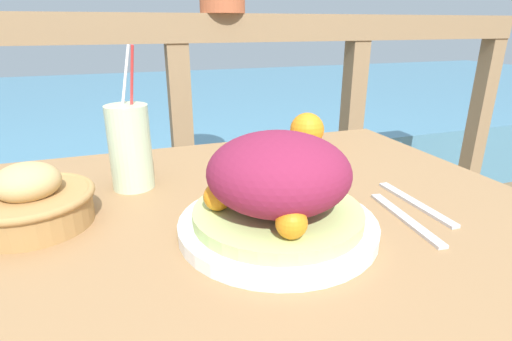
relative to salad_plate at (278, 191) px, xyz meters
name	(u,v)px	position (x,y,z in m)	size (l,w,h in m)	color
patio_table	(259,267)	(0.01, 0.09, -0.18)	(0.94, 0.77, 0.76)	#997047
railing_fence	(181,119)	(0.01, 0.88, -0.09)	(2.80, 0.08, 1.08)	#937551
sea_backdrop	(140,118)	(0.01, 3.38, -0.62)	(12.00, 4.00, 0.42)	teal
salad_plate	(278,191)	(0.00, 0.00, 0.00)	(0.29, 0.29, 0.15)	white
drink_glass	(130,147)	(-0.19, 0.25, 0.01)	(0.07, 0.07, 0.25)	beige
bread_basket	(31,201)	(-0.34, 0.14, -0.03)	(0.18, 0.18, 0.10)	#AD7F47
fork	(405,218)	(0.20, -0.03, -0.06)	(0.03, 0.18, 0.00)	silver
knife	(415,203)	(0.25, 0.01, -0.06)	(0.02, 0.18, 0.00)	silver
orange_near_basket	(307,130)	(0.23, 0.38, -0.02)	(0.08, 0.08, 0.08)	orange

